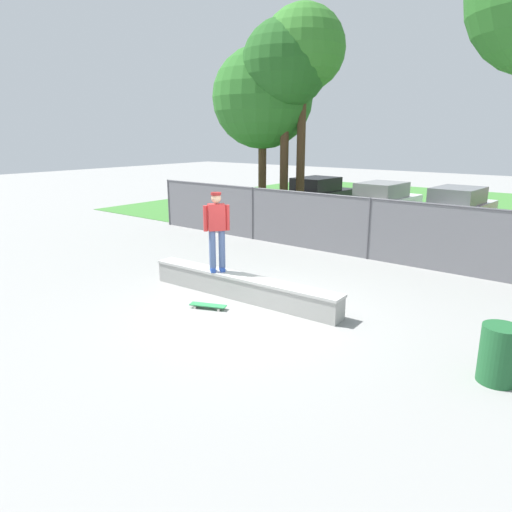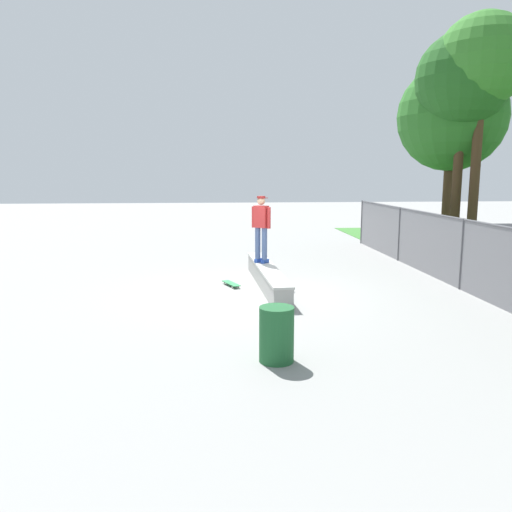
{
  "view_description": "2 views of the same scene",
  "coord_description": "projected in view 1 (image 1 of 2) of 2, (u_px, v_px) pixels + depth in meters",
  "views": [
    {
      "loc": [
        5.73,
        -7.06,
        3.63
      ],
      "look_at": [
        -0.15,
        0.38,
        1.13
      ],
      "focal_mm": 32.5,
      "sensor_mm": 36.0,
      "label": 1
    },
    {
      "loc": [
        12.35,
        -0.86,
        2.99
      ],
      "look_at": [
        -0.67,
        0.28,
        0.85
      ],
      "focal_mm": 35.4,
      "sensor_mm": 36.0,
      "label": 2
    }
  ],
  "objects": [
    {
      "name": "ground_plane",
      "position": [
        251.0,
        313.0,
        9.71
      ],
      "size": [
        80.0,
        80.0,
        0.0
      ],
      "primitive_type": "plane",
      "color": "gray"
    },
    {
      "name": "grass_strip",
      "position": [
        463.0,
        214.0,
        21.74
      ],
      "size": [
        29.64,
        20.0,
        0.02
      ],
      "primitive_type": "cube",
      "color": "#3D7A33",
      "rests_on": "ground"
    },
    {
      "name": "concrete_ledge",
      "position": [
        241.0,
        287.0,
        10.53
      ],
      "size": [
        5.0,
        0.68,
        0.54
      ],
      "color": "#999993",
      "rests_on": "ground"
    },
    {
      "name": "skateboarder",
      "position": [
        217.0,
        228.0,
        10.5
      ],
      "size": [
        0.43,
        0.49,
        1.84
      ],
      "color": "#2647A5",
      "rests_on": "concrete_ledge"
    },
    {
      "name": "skateboard",
      "position": [
        208.0,
        305.0,
        9.94
      ],
      "size": [
        0.82,
        0.49,
        0.09
      ],
      "color": "#2D8C4C",
      "rests_on": "ground"
    },
    {
      "name": "chainlink_fence",
      "position": [
        369.0,
        226.0,
        13.68
      ],
      "size": [
        17.71,
        0.07,
        1.85
      ],
      "color": "#4C4C51",
      "rests_on": "ground"
    },
    {
      "name": "tree_near_left",
      "position": [
        263.0,
        98.0,
        17.8
      ],
      "size": [
        3.86,
        3.86,
        6.92
      ],
      "color": "#513823",
      "rests_on": "ground"
    },
    {
      "name": "tree_near_right",
      "position": [
        286.0,
        65.0,
        16.58
      ],
      "size": [
        3.15,
        3.15,
        7.66
      ],
      "color": "#47301E",
      "rests_on": "ground"
    },
    {
      "name": "tree_mid",
      "position": [
        303.0,
        51.0,
        16.42
      ],
      "size": [
        2.99,
        2.99,
        8.08
      ],
      "color": "#47301E",
      "rests_on": "ground"
    },
    {
      "name": "car_black",
      "position": [
        317.0,
        195.0,
        22.13
      ],
      "size": [
        2.21,
        4.3,
        1.66
      ],
      "color": "black",
      "rests_on": "ground"
    },
    {
      "name": "car_white",
      "position": [
        382.0,
        202.0,
        19.84
      ],
      "size": [
        2.21,
        4.3,
        1.66
      ],
      "color": "silver",
      "rests_on": "ground"
    },
    {
      "name": "car_silver",
      "position": [
        457.0,
        208.0,
        18.04
      ],
      "size": [
        2.21,
        4.3,
        1.66
      ],
      "color": "#B7BABF",
      "rests_on": "ground"
    },
    {
      "name": "trash_bin",
      "position": [
        499.0,
        354.0,
        6.91
      ],
      "size": [
        0.56,
        0.56,
        0.9
      ],
      "primitive_type": "cylinder",
      "color": "#1E592D",
      "rests_on": "ground"
    }
  ]
}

